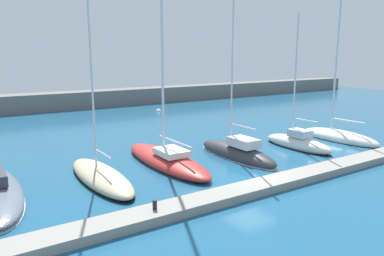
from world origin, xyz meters
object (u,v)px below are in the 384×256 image
(mooring_buoy_white, at_px, (158,111))
(dock_bollard, at_px, (155,205))
(sailboat_ivory_fifth, at_px, (298,143))
(sailboat_sand_second, at_px, (101,175))
(sailboat_red_third, at_px, (166,157))
(sailboat_charcoal_fourth, at_px, (237,152))
(sailboat_white_sixth, at_px, (339,137))

(mooring_buoy_white, xyz_separation_m, dock_bollard, (-14.73, -27.53, 0.65))
(sailboat_ivory_fifth, bearing_deg, sailboat_sand_second, 85.38)
(sailboat_red_third, xyz_separation_m, mooring_buoy_white, (10.33, 20.63, -0.51))
(sailboat_charcoal_fourth, height_order, sailboat_ivory_fifth, sailboat_charcoal_fourth)
(sailboat_charcoal_fourth, distance_m, mooring_buoy_white, 22.48)
(sailboat_red_third, bearing_deg, sailboat_ivory_fifth, -99.31)
(sailboat_sand_second, relative_size, sailboat_ivory_fifth, 1.61)
(sailboat_white_sixth, bearing_deg, sailboat_sand_second, 85.42)
(sailboat_sand_second, xyz_separation_m, sailboat_white_sixth, (20.47, -0.98, -0.04))
(sailboat_charcoal_fourth, relative_size, sailboat_white_sixth, 0.93)
(sailboat_sand_second, distance_m, sailboat_white_sixth, 20.49)
(mooring_buoy_white, relative_size, dock_bollard, 1.49)
(sailboat_red_third, relative_size, sailboat_white_sixth, 1.52)
(dock_bollard, bearing_deg, mooring_buoy_white, 61.85)
(sailboat_white_sixth, bearing_deg, sailboat_ivory_fifth, 87.68)
(mooring_buoy_white, bearing_deg, sailboat_red_third, -116.59)
(sailboat_white_sixth, xyz_separation_m, mooring_buoy_white, (-5.40, 22.42, -0.29))
(sailboat_charcoal_fourth, bearing_deg, sailboat_sand_second, 87.08)
(sailboat_ivory_fifth, height_order, sailboat_white_sixth, sailboat_white_sixth)
(mooring_buoy_white, bearing_deg, dock_bollard, -118.15)
(sailboat_charcoal_fourth, height_order, sailboat_white_sixth, sailboat_white_sixth)
(sailboat_red_third, height_order, sailboat_charcoal_fourth, sailboat_red_third)
(sailboat_sand_second, distance_m, sailboat_ivory_fifth, 15.45)
(sailboat_red_third, relative_size, dock_bollard, 47.35)
(sailboat_sand_second, bearing_deg, sailboat_white_sixth, -93.68)
(sailboat_sand_second, xyz_separation_m, sailboat_red_third, (4.74, 0.81, 0.18))
(sailboat_red_third, distance_m, sailboat_charcoal_fourth, 5.17)
(sailboat_red_third, xyz_separation_m, sailboat_ivory_fifth, (10.69, -1.75, -0.08))
(sailboat_sand_second, distance_m, sailboat_charcoal_fourth, 9.77)
(mooring_buoy_white, distance_m, dock_bollard, 31.22)
(sailboat_sand_second, relative_size, dock_bollard, 38.08)
(sailboat_charcoal_fourth, distance_m, sailboat_white_sixth, 10.72)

